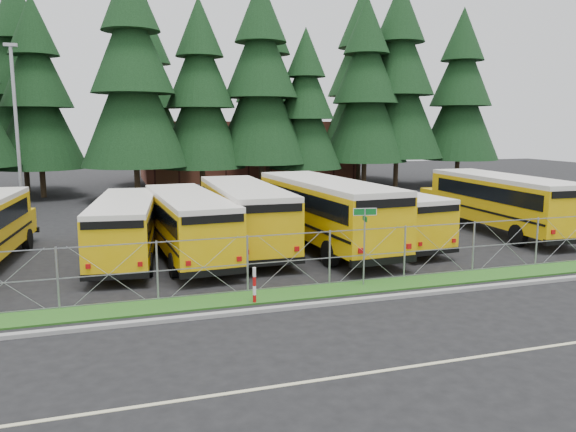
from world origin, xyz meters
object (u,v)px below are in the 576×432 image
Objects in this scene: bus_2 at (126,229)px; bus_3 at (187,226)px; bus_east at (497,204)px; bus_5 at (322,214)px; street_sign at (365,230)px; light_standard at (17,128)px; bus_6 at (378,216)px; bus_4 at (243,216)px; striped_bollard at (254,286)px.

bus_3 is (2.50, -0.37, 0.07)m from bus_2.
bus_5 is at bearing -173.99° from bus_east.
street_sign is at bearing -33.56° from bus_2.
bus_3 is 14.55m from light_standard.
bus_3 is at bearing -55.28° from light_standard.
light_standard is at bearing 123.07° from bus_2.
bus_east reaches higher than bus_3.
bus_4 is at bearing 167.86° from bus_6.
striped_bollard is (-15.34, -7.91, -0.93)m from bus_east.
street_sign is 0.28× the size of light_standard.
bus_6 is at bearing -1.37° from bus_3.
bus_east is 9.70× the size of striped_bollard.
bus_4 is 1.15× the size of bus_6.
light_standard is (-24.45, 10.67, 3.98)m from bus_east.
bus_2 is at bearing 116.14° from striped_bollard.
striped_bollard is (-5.11, -7.25, -1.00)m from bus_5.
bus_east is at bearing -0.48° from bus_3.
bus_east reaches higher than bus_6.
bus_2 is at bearing 174.20° from bus_6.
striped_bollard is (-1.54, -8.17, -0.89)m from bus_4.
bus_east is at bearing 32.64° from street_sign.
street_sign reaches higher than bus_6.
striped_bollard is at bearing -128.92° from bus_5.
bus_east is 26.97m from light_standard.
street_sign is (-11.15, -7.14, 0.51)m from bus_east.
bus_5 reaches higher than striped_bollard.
bus_3 is 16.53m from bus_east.
striped_bollard is at bearing -150.38° from bus_east.
bus_3 reaches higher than striped_bollard.
bus_2 is 11.73m from bus_6.
street_sign is (7.86, -6.71, 0.72)m from bus_2.
bus_3 is 3.78× the size of street_sign.
bus_4 reaches higher than striped_bollard.
bus_5 is 10.14× the size of striped_bollard.
striped_bollard is at bearing -63.86° from light_standard.
bus_east is (13.80, -0.26, 0.03)m from bus_4.
bus_5 reaches higher than bus_east.
bus_4 is 7.88m from street_sign.
bus_east is at bearing 0.11° from bus_4.
striped_bollard is at bearing -83.95° from bus_3.
bus_6 is at bearing -173.74° from bus_east.
bus_4 reaches higher than bus_6.
light_standard is (-9.11, 18.58, 4.90)m from striped_bollard.
bus_6 is 7.73m from street_sign.
bus_5 is 8.93m from striped_bollard.
bus_5 is at bearing -1.92° from bus_3.
bus_2 is 0.83× the size of bus_5.
bus_6 is 8.26× the size of striped_bollard.
bus_4 is at bearing 161.80° from bus_5.
bus_5 is at bearing -13.24° from bus_4.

